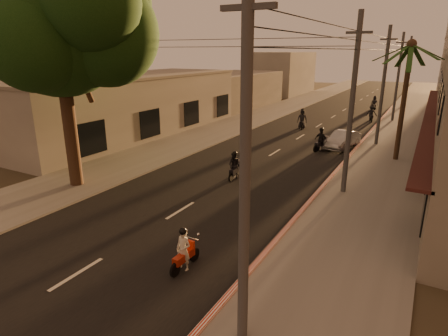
{
  "coord_description": "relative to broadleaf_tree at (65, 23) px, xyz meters",
  "views": [
    {
      "loc": [
        9.62,
        -11.17,
        7.17
      ],
      "look_at": [
        0.62,
        5.12,
        1.34
      ],
      "focal_mm": 30.0,
      "sensor_mm": 36.0,
      "label": 1
    }
  ],
  "objects": [
    {
      "name": "utility_poles",
      "position": [
        12.81,
        17.86,
        -1.94
      ],
      "size": [
        1.2,
        48.26,
        9.0
      ],
      "color": "#38383A",
      "rests_on": "ground"
    },
    {
      "name": "broadleaf_tree",
      "position": [
        0.0,
        0.0,
        0.0
      ],
      "size": [
        9.6,
        8.7,
        12.1
      ],
      "color": "black",
      "rests_on": "ground"
    },
    {
      "name": "palm_tree",
      "position": [
        14.61,
        13.86,
        -1.33
      ],
      "size": [
        5.0,
        5.0,
        8.2
      ],
      "color": "black",
      "rests_on": "ground"
    },
    {
      "name": "parked_car",
      "position": [
        10.64,
        15.63,
        -7.82
      ],
      "size": [
        2.89,
        4.53,
        1.32
      ],
      "primitive_type": "imported",
      "rotation": [
        0.0,
        0.0,
        -0.19
      ],
      "color": "#A1A3A9",
      "rests_on": "ground"
    },
    {
      "name": "filler_left_near",
      "position": [
        -7.39,
        31.86,
        -6.28
      ],
      "size": [
        8.0,
        14.0,
        4.4
      ],
      "primitive_type": "cube",
      "color": "#A19D91",
      "rests_on": "ground"
    },
    {
      "name": "scooter_mid_a",
      "position": [
        6.71,
        5.2,
        -7.71
      ],
      "size": [
        0.87,
        1.72,
        1.69
      ],
      "rotation": [
        0.0,
        0.0,
        0.08
      ],
      "color": "black",
      "rests_on": "ground"
    },
    {
      "name": "filler_left_far",
      "position": [
        -7.39,
        49.86,
        -4.98
      ],
      "size": [
        8.0,
        14.0,
        7.0
      ],
      "primitive_type": "cube",
      "color": "#A19D91",
      "rests_on": "ground"
    },
    {
      "name": "curb_stripe",
      "position": [
        11.71,
        12.86,
        -8.38
      ],
      "size": [
        0.2,
        60.0,
        0.2
      ],
      "primitive_type": "cube",
      "color": "red",
      "rests_on": "ground"
    },
    {
      "name": "scooter_far_c",
      "position": [
        9.83,
        37.86,
        -7.67
      ],
      "size": [
        1.12,
        1.75,
        1.77
      ],
      "rotation": [
        0.0,
        0.0,
        0.3
      ],
      "color": "black",
      "rests_on": "ground"
    },
    {
      "name": "scooter_far_b",
      "position": [
        10.81,
        28.81,
        -7.62
      ],
      "size": [
        1.45,
        1.86,
        1.87
      ],
      "rotation": [
        0.0,
        0.0,
        0.25
      ],
      "color": "black",
      "rests_on": "ground"
    },
    {
      "name": "ground",
      "position": [
        6.61,
        -2.14,
        -8.48
      ],
      "size": [
        160.0,
        160.0,
        0.0
      ],
      "primitive_type": "plane",
      "color": "#383023",
      "rests_on": "ground"
    },
    {
      "name": "sidewalk_right",
      "position": [
        14.11,
        17.86,
        -8.42
      ],
      "size": [
        5.0,
        140.0,
        0.12
      ],
      "primitive_type": "cube",
      "color": "slate",
      "rests_on": "ground"
    },
    {
      "name": "sidewalk_left",
      "position": [
        -0.89,
        17.86,
        -8.42
      ],
      "size": [
        5.0,
        140.0,
        0.12
      ],
      "primitive_type": "cube",
      "color": "slate",
      "rests_on": "ground"
    },
    {
      "name": "left_building",
      "position": [
        -7.37,
        11.86,
        -5.88
      ],
      "size": [
        8.2,
        24.2,
        5.2
      ],
      "color": "#A19D91",
      "rests_on": "ground"
    },
    {
      "name": "scooter_far_a",
      "position": [
        5.57,
        21.5,
        -7.58
      ],
      "size": [
        1.21,
        1.95,
        1.97
      ],
      "rotation": [
        0.0,
        0.0,
        0.27
      ],
      "color": "black",
      "rests_on": "ground"
    },
    {
      "name": "scooter_red",
      "position": [
        9.6,
        -4.12,
        -7.78
      ],
      "size": [
        0.61,
        1.62,
        1.58
      ],
      "rotation": [
        0.0,
        0.0,
        -0.03
      ],
      "color": "black",
      "rests_on": "ground"
    },
    {
      "name": "scooter_mid_b",
      "position": [
        9.4,
        13.95,
        -7.65
      ],
      "size": [
        1.24,
        1.78,
        1.81
      ],
      "rotation": [
        0.0,
        0.0,
        -0.31
      ],
      "color": "black",
      "rests_on": "ground"
    },
    {
      "name": "road",
      "position": [
        6.61,
        17.86,
        -8.47
      ],
      "size": [
        10.0,
        140.0,
        0.02
      ],
      "primitive_type": "cube",
      "color": "black",
      "rests_on": "ground"
    }
  ]
}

